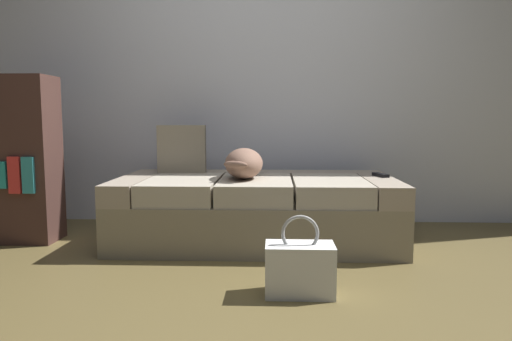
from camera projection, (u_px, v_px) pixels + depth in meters
ground_plane at (246, 307)px, 2.04m from camera, size 10.00×10.00×0.00m
back_wall at (260, 45)px, 3.67m from camera, size 6.40×0.10×2.80m
couch at (256, 209)px, 3.13m from camera, size 1.82×0.93×0.43m
dog_tan at (244, 163)px, 3.06m from camera, size 0.27×0.58×0.20m
tv_remote at (380, 175)px, 3.13m from camera, size 0.09×0.16×0.02m
throw_pillow at (182, 149)px, 3.37m from camera, size 0.35×0.14×0.34m
handbag at (300, 268)px, 2.17m from camera, size 0.32×0.18×0.38m
bookshelf at (13, 160)px, 3.10m from camera, size 0.56×0.30×1.10m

